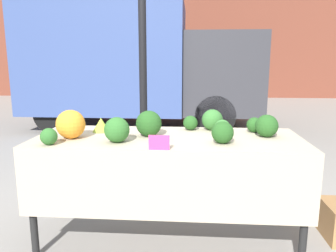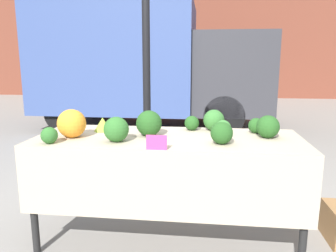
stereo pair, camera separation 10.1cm
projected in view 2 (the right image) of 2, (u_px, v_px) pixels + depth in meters
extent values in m
plane|color=gray|center=(168.00, 238.00, 2.52)|extent=(40.00, 40.00, 0.00)
cube|color=brown|center=(201.00, 5.00, 11.83)|extent=(16.00, 0.60, 6.60)
cylinder|color=black|center=(146.00, 56.00, 2.95)|extent=(0.07, 0.07, 2.75)
cube|color=#384C84|center=(119.00, 58.00, 6.77)|extent=(3.08, 2.20, 2.11)
cube|color=#333338|center=(230.00, 73.00, 6.56)|extent=(1.48, 2.02, 1.52)
cylinder|color=black|center=(224.00, 116.00, 5.85)|extent=(0.73, 0.22, 0.73)
cylinder|color=black|center=(220.00, 103.00, 7.60)|extent=(0.73, 0.22, 0.73)
cylinder|color=black|center=(65.00, 113.00, 6.19)|extent=(0.73, 0.22, 0.73)
cylinder|color=black|center=(96.00, 101.00, 7.95)|extent=(0.73, 0.22, 0.73)
cube|color=tan|center=(168.00, 139.00, 2.36)|extent=(1.91, 0.74, 0.03)
cube|color=tan|center=(161.00, 189.00, 2.06)|extent=(1.91, 0.01, 0.44)
cylinder|color=black|center=(33.00, 202.00, 2.24)|extent=(0.05, 0.05, 0.77)
cylinder|color=black|center=(305.00, 217.00, 2.04)|extent=(0.05, 0.05, 0.77)
cylinder|color=black|center=(70.00, 172.00, 2.85)|extent=(0.05, 0.05, 0.77)
cylinder|color=black|center=(283.00, 181.00, 2.64)|extent=(0.05, 0.05, 0.77)
sphere|color=orange|center=(72.00, 124.00, 2.32)|extent=(0.20, 0.20, 0.20)
cone|color=#93B238|center=(103.00, 124.00, 2.54)|extent=(0.13, 0.13, 0.11)
sphere|color=#23511E|center=(222.00, 133.00, 2.15)|extent=(0.15, 0.15, 0.15)
sphere|color=#23511E|center=(268.00, 127.00, 2.31)|extent=(0.16, 0.16, 0.16)
sphere|color=#23511E|center=(256.00, 126.00, 2.47)|extent=(0.12, 0.12, 0.12)
sphere|color=#2D6628|center=(116.00, 129.00, 2.20)|extent=(0.17, 0.17, 0.17)
sphere|color=#387533|center=(223.00, 128.00, 2.40)|extent=(0.11, 0.11, 0.11)
sphere|color=#23511E|center=(192.00, 123.00, 2.58)|extent=(0.11, 0.11, 0.11)
sphere|color=#2D6628|center=(49.00, 135.00, 2.16)|extent=(0.11, 0.11, 0.11)
sphere|color=#336B2D|center=(214.00, 120.00, 2.56)|extent=(0.17, 0.17, 0.17)
sphere|color=#23511E|center=(149.00, 123.00, 2.37)|extent=(0.19, 0.19, 0.19)
cube|color=#E53D84|center=(157.00, 143.00, 2.01)|extent=(0.13, 0.01, 0.09)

